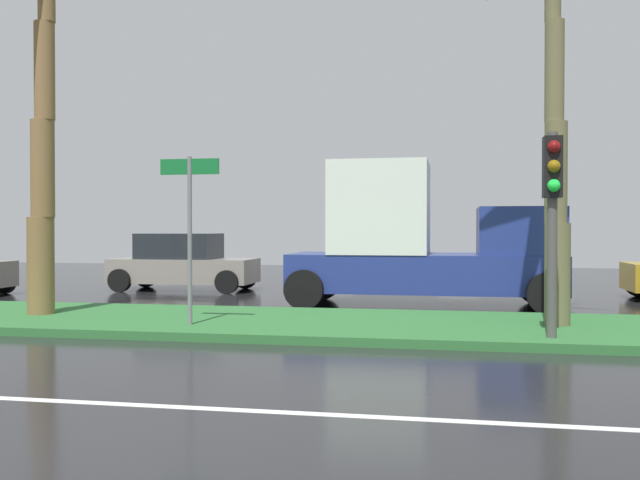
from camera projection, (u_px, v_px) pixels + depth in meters
name	position (u px, v px, depth m)	size (l,w,h in m)	color
ground_plane	(317.00, 323.00, 14.16)	(90.00, 42.00, 0.10)	black
near_lane_divider_stripe	(189.00, 407.00, 7.28)	(81.00, 0.14, 0.01)	white
median_strip	(307.00, 324.00, 13.17)	(85.50, 4.00, 0.15)	#2D6B33
traffic_signal_median_right	(552.00, 196.00, 10.97)	(0.28, 0.43, 3.23)	#4C4C47
street_name_sign	(190.00, 217.00, 12.50)	(1.10, 0.08, 3.00)	slate
car_in_traffic_second	(183.00, 263.00, 21.19)	(4.30, 2.02, 1.72)	gray
box_truck_lead	(421.00, 242.00, 16.82)	(6.40, 2.64, 3.46)	navy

